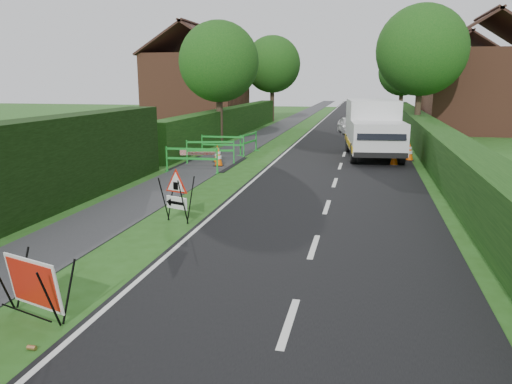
{
  "coord_description": "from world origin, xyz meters",
  "views": [
    {
      "loc": [
        3.47,
        -9.14,
        3.48
      ],
      "look_at": [
        0.82,
        2.9,
        0.72
      ],
      "focal_mm": 35.0,
      "sensor_mm": 36.0,
      "label": 1
    }
  ],
  "objects_px": {
    "triangle_sign": "(175,192)",
    "works_van": "(373,127)",
    "red_rect_sign": "(33,284)",
    "hatchback_car": "(349,125)"
  },
  "relations": [
    {
      "from": "triangle_sign",
      "to": "works_van",
      "type": "bearing_deg",
      "value": 87.8
    },
    {
      "from": "triangle_sign",
      "to": "red_rect_sign",
      "type": "bearing_deg",
      "value": -72.28
    },
    {
      "from": "red_rect_sign",
      "to": "hatchback_car",
      "type": "bearing_deg",
      "value": 100.72
    },
    {
      "from": "red_rect_sign",
      "to": "triangle_sign",
      "type": "distance_m",
      "value": 5.31
    },
    {
      "from": "triangle_sign",
      "to": "hatchback_car",
      "type": "height_order",
      "value": "triangle_sign"
    },
    {
      "from": "red_rect_sign",
      "to": "works_van",
      "type": "height_order",
      "value": "works_van"
    },
    {
      "from": "triangle_sign",
      "to": "hatchback_car",
      "type": "distance_m",
      "value": 23.33
    },
    {
      "from": "red_rect_sign",
      "to": "works_van",
      "type": "distance_m",
      "value": 18.32
    },
    {
      "from": "triangle_sign",
      "to": "works_van",
      "type": "height_order",
      "value": "works_van"
    },
    {
      "from": "works_van",
      "to": "red_rect_sign",
      "type": "bearing_deg",
      "value": -111.5
    }
  ]
}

